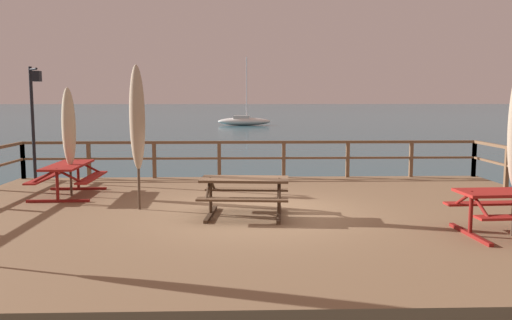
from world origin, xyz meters
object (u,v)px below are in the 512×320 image
object	(u,v)px
patio_umbrella_tall_mid_left	(69,127)
sailboat_distant	(244,121)
patio_umbrella_short_mid	(137,118)
lamp_post_hooked	(34,106)
picnic_table_mid_right	(245,189)
picnic_table_mid_left	(512,203)
picnic_table_front_left	(68,173)

from	to	relation	value
patio_umbrella_tall_mid_left	sailboat_distant	xyz separation A→B (m)	(4.57, 47.53, -1.83)
patio_umbrella_short_mid	lamp_post_hooked	xyz separation A→B (m)	(-3.52, 3.71, 0.19)
picnic_table_mid_right	patio_umbrella_short_mid	xyz separation A→B (m)	(-2.21, 0.71, 1.37)
picnic_table_mid_right	patio_umbrella_short_mid	distance (m)	2.70
lamp_post_hooked	sailboat_distant	world-z (taller)	sailboat_distant
patio_umbrella_tall_mid_left	patio_umbrella_short_mid	size ratio (longest dim) A/B	0.86
picnic_table_mid_left	picnic_table_front_left	bearing A→B (deg)	155.66
patio_umbrella_tall_mid_left	lamp_post_hooked	world-z (taller)	lamp_post_hooked
lamp_post_hooked	patio_umbrella_tall_mid_left	bearing A→B (deg)	-52.98
picnic_table_mid_right	lamp_post_hooked	distance (m)	7.41
picnic_table_mid_left	lamp_post_hooked	size ratio (longest dim) A/B	0.59
patio_umbrella_tall_mid_left	patio_umbrella_short_mid	bearing A→B (deg)	-39.64
picnic_table_mid_left	lamp_post_hooked	world-z (taller)	lamp_post_hooked
picnic_table_front_left	lamp_post_hooked	distance (m)	3.01
picnic_table_front_left	lamp_post_hooked	xyz separation A→B (m)	(-1.53, 2.08, 1.55)
picnic_table_front_left	patio_umbrella_short_mid	size ratio (longest dim) A/B	0.67
picnic_table_mid_right	patio_umbrella_tall_mid_left	bearing A→B (deg)	150.84
picnic_table_mid_right	patio_umbrella_short_mid	world-z (taller)	patio_umbrella_short_mid
picnic_table_front_left	picnic_table_mid_right	world-z (taller)	same
picnic_table_front_left	picnic_table_mid_right	bearing A→B (deg)	-29.16
lamp_post_hooked	picnic_table_mid_left	bearing A→B (deg)	-30.44
patio_umbrella_short_mid	sailboat_distant	bearing A→B (deg)	86.91
picnic_table_front_left	patio_umbrella_tall_mid_left	world-z (taller)	patio_umbrella_tall_mid_left
lamp_post_hooked	patio_umbrella_short_mid	bearing A→B (deg)	-46.52
patio_umbrella_short_mid	lamp_post_hooked	bearing A→B (deg)	133.48
picnic_table_mid_left	patio_umbrella_short_mid	size ratio (longest dim) A/B	0.62
picnic_table_front_left	picnic_table_mid_left	xyz separation A→B (m)	(8.74, -3.95, -0.01)
picnic_table_mid_right	sailboat_distant	size ratio (longest dim) A/B	0.24
picnic_table_front_left	sailboat_distant	distance (m)	47.73
picnic_table_mid_left	picnic_table_mid_right	xyz separation A→B (m)	(-4.53, 1.61, -0.00)
lamp_post_hooked	picnic_table_mid_right	bearing A→B (deg)	-37.67
picnic_table_mid_right	patio_umbrella_tall_mid_left	size ratio (longest dim) A/B	0.71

